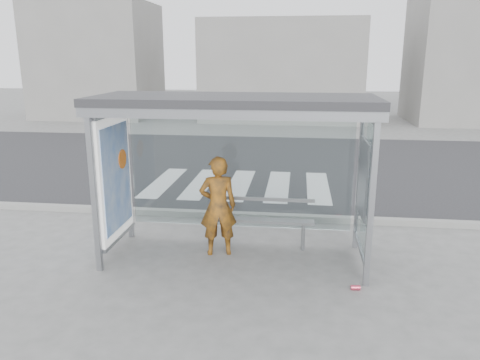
# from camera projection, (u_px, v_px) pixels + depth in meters

# --- Properties ---
(ground) EXTENTS (80.00, 80.00, 0.00)m
(ground) POSITION_uv_depth(u_px,v_px,m) (235.00, 258.00, 7.65)
(ground) COLOR slate
(ground) RESTS_ON ground
(road) EXTENTS (30.00, 10.00, 0.01)m
(road) POSITION_uv_depth(u_px,v_px,m) (266.00, 164.00, 14.36)
(road) COLOR #27272A
(road) RESTS_ON ground
(curb) EXTENTS (30.00, 0.18, 0.12)m
(curb) POSITION_uv_depth(u_px,v_px,m) (248.00, 216.00, 9.50)
(curb) COLOR gray
(curb) RESTS_ON ground
(crosswalk) EXTENTS (4.55, 3.00, 0.00)m
(crosswalk) POSITION_uv_depth(u_px,v_px,m) (239.00, 185.00, 12.02)
(crosswalk) COLOR silver
(crosswalk) RESTS_ON ground
(bus_shelter) EXTENTS (4.25, 1.65, 2.62)m
(bus_shelter) POSITION_uv_depth(u_px,v_px,m) (211.00, 137.00, 7.24)
(bus_shelter) COLOR gray
(bus_shelter) RESTS_ON ground
(building_left) EXTENTS (6.00, 5.00, 6.00)m
(building_left) POSITION_uv_depth(u_px,v_px,m) (98.00, 61.00, 25.37)
(building_left) COLOR gray
(building_left) RESTS_ON ground
(building_center) EXTENTS (8.00, 5.00, 5.00)m
(building_center) POSITION_uv_depth(u_px,v_px,m) (282.00, 71.00, 24.28)
(building_center) COLOR gray
(building_center) RESTS_ON ground
(building_right) EXTENTS (5.00, 5.00, 7.00)m
(building_right) POSITION_uv_depth(u_px,v_px,m) (466.00, 50.00, 22.93)
(building_right) COLOR gray
(building_right) RESTS_ON ground
(person) EXTENTS (0.68, 0.53, 1.66)m
(person) POSITION_uv_depth(u_px,v_px,m) (218.00, 206.00, 7.61)
(person) COLOR #CB4E13
(person) RESTS_ON ground
(bench) EXTENTS (1.64, 0.31, 0.85)m
(bench) POSITION_uv_depth(u_px,v_px,m) (266.00, 220.00, 7.94)
(bench) COLOR slate
(bench) RESTS_ON ground
(soda_can) EXTENTS (0.14, 0.08, 0.07)m
(soda_can) POSITION_uv_depth(u_px,v_px,m) (355.00, 288.00, 6.58)
(soda_can) COLOR #EE4663
(soda_can) RESTS_ON ground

